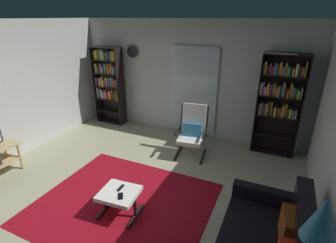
# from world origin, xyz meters

# --- Properties ---
(ground_plane) EXTENTS (7.02, 7.02, 0.00)m
(ground_plane) POSITION_xyz_m (0.00, 0.00, 0.00)
(ground_plane) COLOR #A9A788
(wall_back) EXTENTS (5.60, 0.06, 2.60)m
(wall_back) POSITION_xyz_m (0.00, 2.90, 1.30)
(wall_back) COLOR silver
(wall_back) RESTS_ON ground
(glass_door_panel) EXTENTS (1.10, 0.01, 2.00)m
(glass_door_panel) POSITION_xyz_m (0.16, 2.83, 1.05)
(glass_door_panel) COLOR silver
(area_rug) EXTENTS (2.55, 2.19, 0.01)m
(area_rug) POSITION_xyz_m (0.09, 0.00, 0.00)
(area_rug) COLOR maroon
(area_rug) RESTS_ON ground
(bookshelf_near_tv) EXTENTS (0.76, 0.30, 1.95)m
(bookshelf_near_tv) POSITION_xyz_m (-2.04, 2.64, 1.13)
(bookshelf_near_tv) COLOR black
(bookshelf_near_tv) RESTS_ON ground
(bookshelf_near_sofa) EXTENTS (0.83, 0.30, 2.02)m
(bookshelf_near_sofa) POSITION_xyz_m (1.98, 2.67, 1.16)
(bookshelf_near_sofa) COLOR black
(bookshelf_near_sofa) RESTS_ON ground
(lounge_armchair) EXTENTS (0.65, 0.72, 1.02)m
(lounge_armchair) POSITION_xyz_m (0.49, 1.91, 0.53)
(lounge_armchair) COLOR black
(lounge_armchair) RESTS_ON ground
(ottoman) EXTENTS (0.56, 0.52, 0.38)m
(ottoman) POSITION_xyz_m (0.16, -0.19, 0.31)
(ottoman) COLOR white
(ottoman) RESTS_ON ground
(tv_remote) EXTENTS (0.04, 0.14, 0.02)m
(tv_remote) POSITION_xyz_m (0.14, -0.11, 0.39)
(tv_remote) COLOR black
(tv_remote) RESTS_ON ottoman
(cell_phone) EXTENTS (0.13, 0.15, 0.01)m
(cell_phone) POSITION_xyz_m (0.24, -0.26, 0.38)
(cell_phone) COLOR black
(cell_phone) RESTS_ON ottoman
(floor_lamp_by_sofa) EXTENTS (0.22, 0.22, 1.75)m
(floor_lamp_by_sofa) POSITION_xyz_m (2.32, -1.18, 1.43)
(floor_lamp_by_sofa) COLOR #A5A5AD
(floor_lamp_by_sofa) RESTS_ON ground
(wall_clock) EXTENTS (0.29, 0.03, 0.29)m
(wall_clock) POSITION_xyz_m (-1.41, 2.82, 1.85)
(wall_clock) COLOR silver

